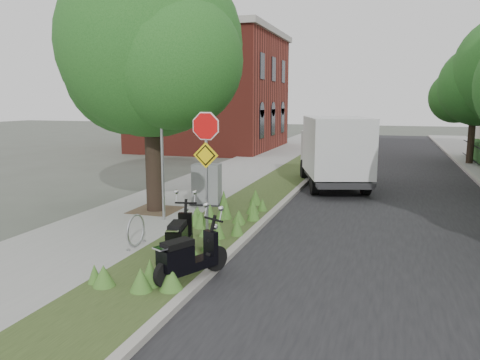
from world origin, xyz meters
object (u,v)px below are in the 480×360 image
object	(u,v)px
utility_cabinet	(207,185)
sign_assembly	(206,149)
scooter_near	(179,240)
scooter_far	(184,261)
box_truck	(334,149)

from	to	relation	value
utility_cabinet	sign_assembly	bearing A→B (deg)	-68.24
scooter_near	scooter_far	xyz separation A→B (m)	(0.67, -1.21, 0.00)
scooter_near	box_truck	distance (m)	10.27
scooter_near	box_truck	bearing A→B (deg)	78.04
scooter_far	utility_cabinet	xyz separation A→B (m)	(-2.07, 6.32, 0.24)
sign_assembly	box_truck	bearing A→B (deg)	75.85
sign_assembly	box_truck	world-z (taller)	sign_assembly
box_truck	utility_cabinet	size ratio (longest dim) A/B	4.32
sign_assembly	scooter_far	distance (m)	3.41
scooter_far	utility_cabinet	size ratio (longest dim) A/B	1.20
utility_cabinet	scooter_near	bearing A→B (deg)	-74.70
box_truck	sign_assembly	bearing A→B (deg)	-104.15
scooter_near	scooter_far	distance (m)	1.38
sign_assembly	scooter_far	bearing A→B (deg)	-76.56
box_truck	utility_cabinet	distance (m)	6.08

